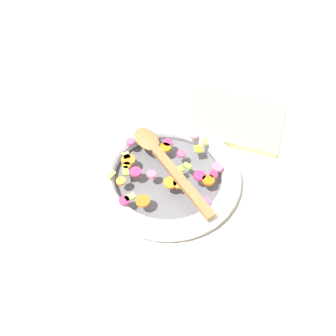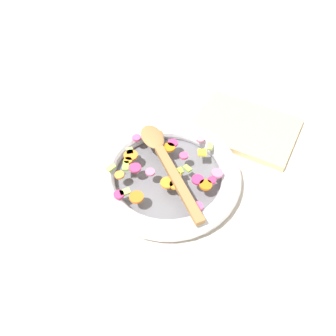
% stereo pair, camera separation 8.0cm
% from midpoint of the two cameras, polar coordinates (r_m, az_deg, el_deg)
% --- Properties ---
extents(ground_plane, '(4.00, 4.00, 0.00)m').
position_cam_midpoint_polar(ground_plane, '(0.84, 2.73, -2.32)').
color(ground_plane, beige).
extents(skillet, '(0.37, 0.37, 0.05)m').
position_cam_midpoint_polar(skillet, '(0.83, 2.78, -1.40)').
color(skillet, slate).
rests_on(skillet, ground_plane).
extents(chopped_vegetables, '(0.27, 0.28, 0.01)m').
position_cam_midpoint_polar(chopped_vegetables, '(0.80, 2.12, -0.13)').
color(chopped_vegetables, orange).
rests_on(chopped_vegetables, skillet).
extents(wooden_spoon, '(0.28, 0.23, 0.01)m').
position_cam_midpoint_polar(wooden_spoon, '(0.81, 2.25, 1.50)').
color(wooden_spoon, olive).
rests_on(wooden_spoon, chopped_vegetables).
extents(cutting_board, '(0.28, 0.21, 0.02)m').
position_cam_midpoint_polar(cutting_board, '(1.00, 15.66, 6.72)').
color(cutting_board, tan).
rests_on(cutting_board, ground_plane).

